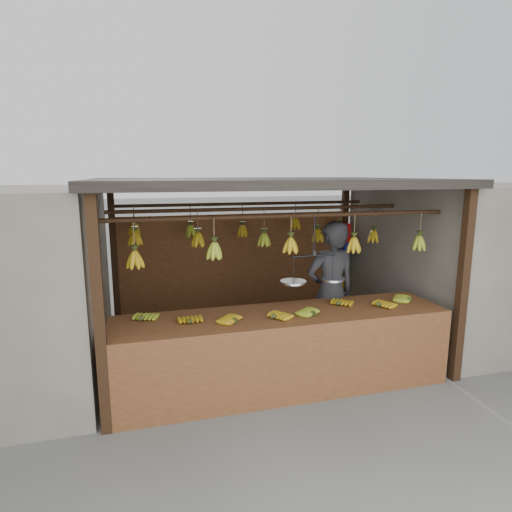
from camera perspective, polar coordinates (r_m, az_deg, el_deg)
name	(u,v)px	position (r m, az deg, el deg)	size (l,w,h in m)	color
ground	(262,349)	(6.24, 0.75, -12.32)	(80.00, 80.00, 0.00)	#5B5B57
stall	(255,209)	(6.07, -0.07, 6.28)	(4.30, 3.30, 2.40)	black
neighbor_right	(478,257)	(7.69, 27.49, -0.15)	(3.00, 3.00, 2.30)	slate
counter	(287,333)	(4.86, 4.15, -10.16)	(3.83, 0.87, 0.96)	brown
hanging_bananas	(263,237)	(5.78, 0.88, 2.53)	(3.54, 2.22, 0.39)	#B18B12
balance_scale	(313,277)	(5.05, 7.63, -2.85)	(0.79, 0.30, 0.78)	black
vendor	(331,293)	(5.65, 9.93, -4.87)	(0.69, 0.45, 1.88)	#262628
bag_bundles	(344,257)	(7.86, 11.66, -0.19)	(0.08, 0.26, 1.22)	red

